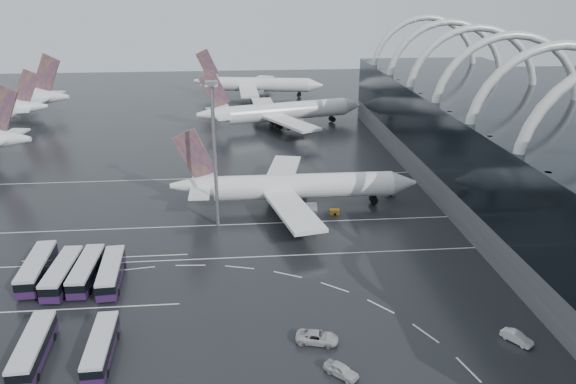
{
  "coord_description": "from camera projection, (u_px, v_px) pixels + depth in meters",
  "views": [
    {
      "loc": [
        -0.42,
        -88.75,
        44.97
      ],
      "look_at": [
        8.56,
        10.58,
        7.0
      ],
      "focal_mm": 35.0,
      "sensor_mm": 36.0,
      "label": 1
    }
  ],
  "objects": [
    {
      "name": "van_curve_b",
      "position": [
        341.0,
        370.0,
        67.7
      ],
      "size": [
        4.44,
        4.48,
        1.53
      ],
      "primitive_type": "imported",
      "rotation": [
        0.0,
        0.0,
        0.77
      ],
      "color": "silver",
      "rests_on": "ground"
    },
    {
      "name": "gse_cart_belly_a",
      "position": [
        335.0,
        212.0,
        114.29
      ],
      "size": [
        1.95,
        1.15,
        1.06
      ],
      "primitive_type": "cube",
      "color": "#BC7319",
      "rests_on": "ground"
    },
    {
      "name": "lane_marking_far",
      "position": [
        242.0,
        177.0,
        135.87
      ],
      "size": [
        120.0,
        0.25,
        0.01
      ],
      "primitive_type": "cube",
      "color": "white",
      "rests_on": "ground"
    },
    {
      "name": "ground",
      "position": [
        245.0,
        252.0,
        98.64
      ],
      "size": [
        420.0,
        420.0,
        0.0
      ],
      "primitive_type": "plane",
      "color": "black",
      "rests_on": "ground"
    },
    {
      "name": "bus_row_near_b",
      "position": [
        62.0,
        273.0,
        87.88
      ],
      "size": [
        3.47,
        13.46,
        3.3
      ],
      "rotation": [
        0.0,
        0.0,
        1.55
      ],
      "color": "#311542",
      "rests_on": "ground"
    },
    {
      "name": "bus_row_far_a",
      "position": [
        33.0,
        349.0,
        70.06
      ],
      "size": [
        3.58,
        12.96,
        3.16
      ],
      "rotation": [
        0.0,
        0.0,
        1.62
      ],
      "color": "#311542",
      "rests_on": "ground"
    },
    {
      "name": "lane_marking_near",
      "position": [
        245.0,
        257.0,
        96.77
      ],
      "size": [
        120.0,
        0.25,
        0.01
      ],
      "primitive_type": "cube",
      "color": "white",
      "rests_on": "ground"
    },
    {
      "name": "bus_row_far_c",
      "position": [
        101.0,
        347.0,
        70.58
      ],
      "size": [
        3.19,
        12.15,
        2.97
      ],
      "rotation": [
        0.0,
        0.0,
        1.6
      ],
      "color": "#311542",
      "rests_on": "ground"
    },
    {
      "name": "van_curve_c",
      "position": [
        517.0,
        337.0,
        73.98
      ],
      "size": [
        3.58,
        4.32,
        1.39
      ],
      "primitive_type": "imported",
      "rotation": [
        0.0,
        0.0,
        0.59
      ],
      "color": "silver",
      "rests_on": "ground"
    },
    {
      "name": "airliner_gate_b",
      "position": [
        279.0,
        112.0,
        180.37
      ],
      "size": [
        55.05,
        48.78,
        19.35
      ],
      "rotation": [
        0.0,
        0.0,
        0.26
      ],
      "color": "white",
      "rests_on": "ground"
    },
    {
      "name": "terminal",
      "position": [
        534.0,
        151.0,
        118.42
      ],
      "size": [
        42.0,
        160.0,
        34.9
      ],
      "color": "slate",
      "rests_on": "ground"
    },
    {
      "name": "floodlight_mast",
      "position": [
        214.0,
        138.0,
        103.14
      ],
      "size": [
        2.15,
        2.15,
        28.0
      ],
      "color": "gray",
      "rests_on": "ground"
    },
    {
      "name": "gse_cart_belly_e",
      "position": [
        330.0,
        187.0,
        127.51
      ],
      "size": [
        2.06,
        1.22,
        1.13
      ],
      "primitive_type": "cube",
      "color": "#BC7319",
      "rests_on": "ground"
    },
    {
      "name": "airliner_gate_c",
      "position": [
        256.0,
        85.0,
        227.64
      ],
      "size": [
        52.8,
        48.03,
        18.86
      ],
      "rotation": [
        0.0,
        0.0,
        -0.18
      ],
      "color": "white",
      "rests_on": "ground"
    },
    {
      "name": "lane_marking_mid",
      "position": [
        244.0,
        224.0,
        109.8
      ],
      "size": [
        120.0,
        0.25,
        0.01
      ],
      "primitive_type": "cube",
      "color": "white",
      "rests_on": "ground"
    },
    {
      "name": "bus_row_near_d",
      "position": [
        111.0,
        272.0,
        88.23
      ],
      "size": [
        3.89,
        13.34,
        3.24
      ],
      "rotation": [
        0.0,
        0.0,
        1.64
      ],
      "color": "#311542",
      "rests_on": "ground"
    },
    {
      "name": "bus_row_near_c",
      "position": [
        86.0,
        271.0,
        88.71
      ],
      "size": [
        3.3,
        13.17,
        3.23
      ],
      "rotation": [
        0.0,
        0.0,
        1.56
      ],
      "color": "#311542",
      "rests_on": "ground"
    },
    {
      "name": "gse_cart_belly_d",
      "position": [
        390.0,
        193.0,
        124.13
      ],
      "size": [
        1.96,
        1.16,
        1.07
      ],
      "primitive_type": "cube",
      "color": "slate",
      "rests_on": "ground"
    },
    {
      "name": "bus_row_near_a",
      "position": [
        37.0,
        268.0,
        89.18
      ],
      "size": [
        3.9,
        14.13,
        3.44
      ],
      "rotation": [
        0.0,
        0.0,
        1.62
      ],
      "color": "#311542",
      "rests_on": "ground"
    },
    {
      "name": "airliner_main",
      "position": [
        291.0,
        187.0,
        116.78
      ],
      "size": [
        51.42,
        45.31,
        17.48
      ],
      "rotation": [
        0.0,
        0.0,
        0.0
      ],
      "color": "white",
      "rests_on": "ground"
    },
    {
      "name": "bus_bay_line_north",
      "position": [
        106.0,
        258.0,
        96.61
      ],
      "size": [
        28.0,
        0.25,
        0.01
      ],
      "primitive_type": "cube",
      "color": "white",
      "rests_on": "ground"
    },
    {
      "name": "van_curve_a",
      "position": [
        317.0,
        337.0,
        73.88
      ],
      "size": [
        6.09,
        3.93,
        1.56
      ],
      "primitive_type": "imported",
      "rotation": [
        0.0,
        0.0,
        1.31
      ],
      "color": "silver",
      "rests_on": "ground"
    },
    {
      "name": "gse_cart_belly_c",
      "position": [
        283.0,
        207.0,
        116.54
      ],
      "size": [
        2.02,
        1.19,
        1.1
      ],
      "primitive_type": "cube",
      "color": "#BC7319",
      "rests_on": "ground"
    },
    {
      "name": "gse_cart_belly_b",
      "position": [
        345.0,
        186.0,
        128.34
      ],
      "size": [
        2.05,
        1.21,
        1.12
      ],
      "primitive_type": "cube",
      "color": "slate",
      "rests_on": "ground"
    },
    {
      "name": "jet_remote_far",
      "position": [
        2.0,
        100.0,
        195.48
      ],
      "size": [
        49.64,
        40.09,
        21.59
      ],
      "rotation": [
        0.0,
        0.0,
        3.01
      ],
      "color": "white",
      "rests_on": "ground"
    },
    {
      "name": "bus_bay_line_south",
      "position": [
        82.0,
        308.0,
        81.72
      ],
      "size": [
        28.0,
        0.25,
        0.01
      ],
      "primitive_type": "cube",
      "color": "white",
      "rests_on": "ground"
    }
  ]
}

